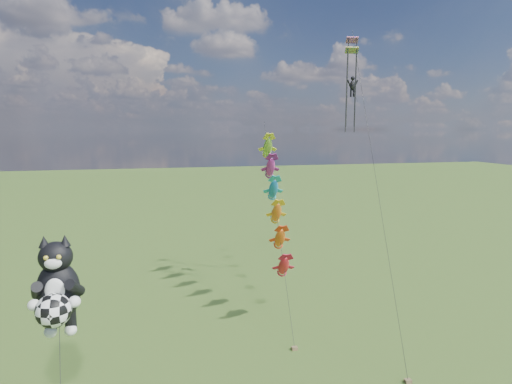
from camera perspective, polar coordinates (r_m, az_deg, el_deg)
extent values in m
ellipsoid|color=black|center=(23.50, -24.84, -11.91)|extent=(2.19, 1.85, 2.97)
ellipsoid|color=black|center=(22.89, -25.16, -7.83)|extent=(1.70, 1.57, 1.50)
cone|color=black|center=(22.79, -26.43, -5.93)|extent=(0.57, 0.57, 0.56)
cone|color=black|center=(22.60, -24.12, -5.90)|extent=(0.57, 0.57, 0.56)
ellipsoid|color=white|center=(22.36, -25.44, -8.60)|extent=(0.81, 0.46, 0.54)
ellipsoid|color=white|center=(22.77, -25.23, -11.84)|extent=(0.96, 0.44, 1.22)
sphere|color=gold|center=(22.27, -26.23, -7.89)|extent=(0.22, 0.22, 0.22)
sphere|color=gold|center=(22.16, -24.81, -7.88)|extent=(0.22, 0.22, 0.22)
sphere|color=white|center=(22.89, -27.50, -13.25)|extent=(0.56, 0.56, 0.56)
sphere|color=white|center=(22.52, -23.03, -13.31)|extent=(0.56, 0.56, 0.56)
sphere|color=white|center=(24.21, -25.73, -16.46)|extent=(0.59, 0.59, 0.59)
sphere|color=white|center=(24.03, -23.48, -16.50)|extent=(0.59, 0.59, 0.59)
sphere|color=white|center=(22.52, -25.39, -14.10)|extent=(1.60, 1.60, 1.60)
cube|color=brown|center=(31.54, 5.16, -20.04)|extent=(0.40, 0.30, 0.22)
cylinder|color=black|center=(36.22, 2.76, -2.90)|extent=(1.93, 15.72, 15.78)
ellipsoid|color=red|center=(33.78, 3.70, -9.83)|extent=(1.07, 2.35, 2.27)
ellipsoid|color=orange|center=(34.95, 3.20, -6.18)|extent=(1.07, 2.35, 2.27)
ellipsoid|color=red|center=(36.26, 2.75, -2.78)|extent=(1.07, 2.35, 2.27)
ellipsoid|color=blue|center=(37.70, 2.32, 0.36)|extent=(1.07, 2.35, 2.27)
ellipsoid|color=#D8338E|center=(39.24, 1.93, 3.28)|extent=(1.07, 2.35, 2.27)
ellipsoid|color=green|center=(40.87, 1.57, 5.96)|extent=(1.07, 2.35, 2.27)
cube|color=brown|center=(29.52, 19.60, -22.66)|extent=(0.40, 0.30, 0.22)
cylinder|color=black|center=(33.64, 15.52, 2.89)|extent=(3.76, 16.68, 23.85)
cube|color=#249357|center=(39.17, 12.66, 17.98)|extent=(1.22, 0.85, 0.56)
cylinder|color=black|center=(38.55, 11.95, 12.81)|extent=(0.08, 0.08, 7.13)
cylinder|color=black|center=(38.89, 13.01, 12.74)|extent=(0.08, 0.08, 7.13)
cube|color=#3E18D9|center=(42.54, 12.71, 19.17)|extent=(1.20, 0.86, 0.59)
cylinder|color=black|center=(41.79, 12.05, 13.79)|extent=(0.08, 0.08, 8.08)
cylinder|color=black|center=(42.12, 13.01, 13.71)|extent=(0.08, 0.08, 8.08)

